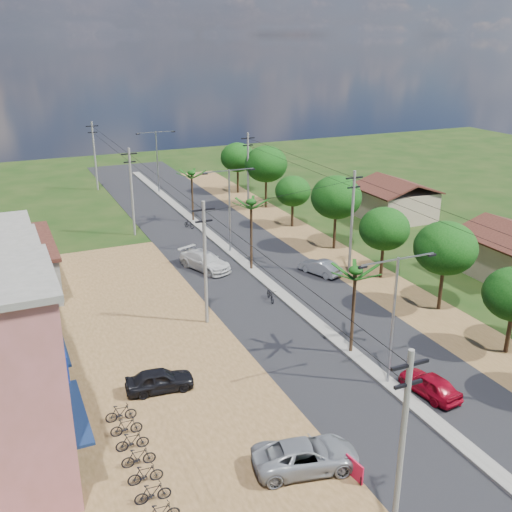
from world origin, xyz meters
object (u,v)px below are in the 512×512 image
(car_parked_silver, at_px, (306,456))
(car_silver_mid, at_px, (320,267))
(parked_scooter_row, at_px, (138,457))
(roadside_sign, at_px, (354,470))
(car_red_near, at_px, (430,385))
(car_white_far, at_px, (205,261))
(car_parked_dark, at_px, (160,380))

(car_parked_silver, bearing_deg, car_silver_mid, -19.75)
(car_parked_silver, bearing_deg, parked_scooter_row, 76.33)
(roadside_sign, bearing_deg, car_red_near, 20.69)
(car_red_near, height_order, roadside_sign, car_red_near)
(car_white_far, distance_m, car_parked_dark, 19.15)
(roadside_sign, bearing_deg, car_parked_silver, 131.15)
(car_red_near, relative_size, parked_scooter_row, 0.47)
(parked_scooter_row, bearing_deg, car_red_near, -2.89)
(car_silver_mid, height_order, car_parked_silver, car_parked_silver)
(car_red_near, xyz_separation_m, car_white_far, (-5.13, 23.75, 0.11))
(car_red_near, height_order, parked_scooter_row, car_red_near)
(car_silver_mid, bearing_deg, roadside_sign, 43.18)
(car_parked_dark, xyz_separation_m, parked_scooter_row, (-2.69, -5.91, -0.17))
(roadside_sign, bearing_deg, car_white_far, 77.42)
(car_parked_dark, relative_size, parked_scooter_row, 0.47)
(car_parked_dark, bearing_deg, parked_scooter_row, 161.64)
(car_white_far, relative_size, car_parked_silver, 1.05)
(car_parked_silver, xyz_separation_m, parked_scooter_row, (-7.19, 3.41, -0.21))
(car_silver_mid, distance_m, car_parked_silver, 24.82)
(car_silver_mid, xyz_separation_m, car_parked_silver, (-12.94, -21.18, 0.07))
(roadside_sign, distance_m, parked_scooter_row, 10.19)
(parked_scooter_row, bearing_deg, car_white_far, 63.33)
(car_silver_mid, xyz_separation_m, car_parked_dark, (-17.45, -11.86, 0.03))
(car_white_far, distance_m, car_parked_silver, 26.66)
(roadside_sign, bearing_deg, parked_scooter_row, 143.75)
(car_silver_mid, bearing_deg, car_parked_silver, 38.04)
(car_white_far, bearing_deg, parked_scooter_row, -137.73)
(car_red_near, bearing_deg, car_parked_dark, -32.76)
(car_silver_mid, bearing_deg, parked_scooter_row, 20.90)
(car_white_far, relative_size, car_parked_dark, 1.36)
(car_silver_mid, distance_m, car_parked_dark, 21.10)
(parked_scooter_row, bearing_deg, car_silver_mid, 41.43)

